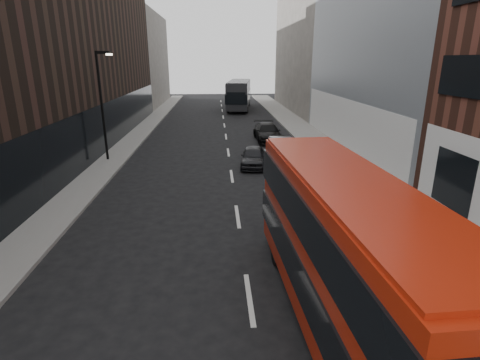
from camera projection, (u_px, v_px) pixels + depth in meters
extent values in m
plane|color=black|center=(257.00, 349.00, 8.99)|extent=(140.00, 140.00, 0.00)
cube|color=slate|center=(311.00, 137.00, 33.16)|extent=(3.00, 80.00, 0.15)
cube|color=slate|center=(134.00, 139.00, 32.22)|extent=(2.00, 80.00, 0.15)
cube|color=#9AA0A4|center=(388.00, 10.00, 26.55)|extent=(5.00, 22.00, 20.00)
cube|color=silver|center=(346.00, 124.00, 28.90)|extent=(0.35, 21.00, 3.80)
cube|color=#605B55|center=(309.00, 40.00, 48.70)|extent=(5.00, 24.00, 18.00)
cube|color=black|center=(100.00, 55.00, 34.62)|extent=(5.00, 24.00, 14.00)
cube|color=#605B55|center=(143.00, 60.00, 55.66)|extent=(5.00, 20.00, 13.00)
cylinder|color=black|center=(102.00, 107.00, 24.45)|extent=(0.16, 0.16, 7.00)
cube|color=black|center=(102.00, 52.00, 23.43)|extent=(0.90, 0.15, 0.18)
cube|color=#FFF2CC|center=(109.00, 54.00, 23.49)|extent=(0.35, 0.22, 0.12)
cube|color=#A11D09|center=(344.00, 251.00, 9.18)|extent=(2.67, 9.95, 3.59)
cube|color=black|center=(342.00, 272.00, 9.36)|extent=(2.79, 10.01, 0.99)
cube|color=black|center=(347.00, 216.00, 8.89)|extent=(2.79, 10.01, 0.99)
cube|color=black|center=(294.00, 197.00, 14.01)|extent=(1.91, 0.16, 1.26)
cube|color=#A11D09|center=(351.00, 180.00, 8.62)|extent=(2.56, 9.55, 0.12)
cylinder|color=black|center=(277.00, 252.00, 12.59)|extent=(0.31, 0.91, 0.90)
cylinder|color=black|center=(333.00, 249.00, 12.79)|extent=(0.31, 0.91, 0.90)
cube|color=black|center=(239.00, 94.00, 51.60)|extent=(4.11, 12.05, 3.33)
cube|color=black|center=(239.00, 95.00, 51.67)|extent=(4.23, 12.12, 1.18)
cube|color=black|center=(236.00, 99.00, 45.98)|extent=(2.28, 0.36, 1.50)
cube|color=black|center=(241.00, 91.00, 57.26)|extent=(2.28, 0.36, 1.50)
cube|color=black|center=(239.00, 81.00, 51.08)|extent=(3.94, 11.57, 0.12)
cylinder|color=black|center=(233.00, 102.00, 55.74)|extent=(0.45, 1.11, 1.07)
cylinder|color=black|center=(249.00, 102.00, 55.61)|extent=(0.45, 1.11, 1.07)
cylinder|color=black|center=(228.00, 109.00, 48.56)|extent=(0.45, 1.11, 1.07)
cylinder|color=black|center=(246.00, 109.00, 48.43)|extent=(0.45, 1.11, 1.07)
imported|color=black|center=(253.00, 157.00, 24.20)|extent=(2.00, 3.93, 1.28)
imported|color=gray|center=(281.00, 148.00, 26.08)|extent=(1.77, 4.46, 1.44)
imported|color=black|center=(268.00, 132.00, 31.77)|extent=(2.19, 5.06, 1.45)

